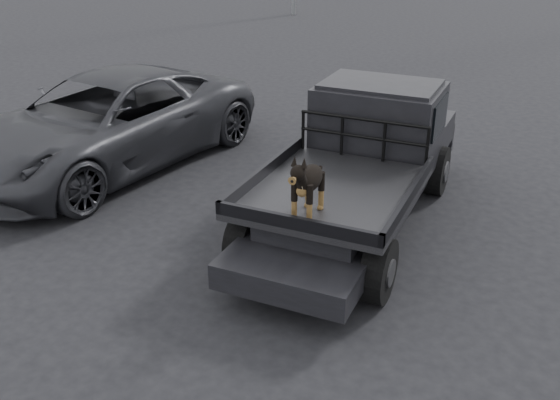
% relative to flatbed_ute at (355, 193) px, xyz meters
% --- Properties ---
extents(ground, '(120.00, 120.00, 0.00)m').
position_rel_flatbed_ute_xyz_m(ground, '(-0.28, -1.72, -0.46)').
color(ground, black).
rests_on(ground, ground).
extents(flatbed_ute, '(2.00, 5.40, 0.92)m').
position_rel_flatbed_ute_xyz_m(flatbed_ute, '(0.00, 0.00, 0.00)').
color(flatbed_ute, black).
rests_on(flatbed_ute, ground).
extents(ute_cab, '(1.72, 1.30, 0.88)m').
position_rel_flatbed_ute_xyz_m(ute_cab, '(-0.00, 0.95, 0.90)').
color(ute_cab, black).
rests_on(ute_cab, flatbed_ute).
extents(headache_rack, '(1.80, 0.08, 0.55)m').
position_rel_flatbed_ute_xyz_m(headache_rack, '(-0.00, 0.20, 0.74)').
color(headache_rack, black).
rests_on(headache_rack, flatbed_ute).
extents(dog, '(0.32, 0.60, 0.74)m').
position_rel_flatbed_ute_xyz_m(dog, '(-0.02, -1.73, 0.83)').
color(dog, black).
rests_on(dog, flatbed_ute).
extents(parked_suv, '(3.42, 5.91, 1.55)m').
position_rel_flatbed_ute_xyz_m(parked_suv, '(-4.52, 0.35, 0.31)').
color(parked_suv, '#313237').
rests_on(parked_suv, ground).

